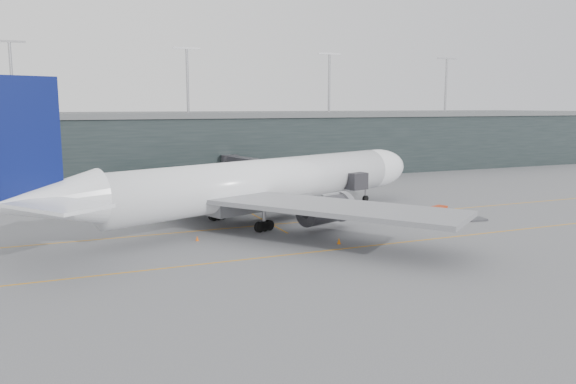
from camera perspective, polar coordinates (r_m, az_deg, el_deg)
name	(u,v)px	position (r m, az deg, el deg)	size (l,w,h in m)	color
ground	(230,222)	(82.11, -5.93, -3.05)	(320.00, 320.00, 0.00)	#57575C
taxiline_a	(238,227)	(78.37, -5.09, -3.60)	(160.00, 0.25, 0.02)	orange
taxiline_b	(281,256)	(63.71, -0.74, -6.47)	(160.00, 0.25, 0.02)	orange
taxiline_lead_main	(225,199)	(102.37, -6.46, -0.70)	(0.25, 60.00, 0.02)	orange
terminal	(159,144)	(137.30, -12.97, 4.74)	(240.00, 36.00, 29.00)	black
main_aircraft	(260,184)	(81.18, -2.84, 0.83)	(68.04, 62.84, 19.80)	white
jet_bridge	(281,169)	(108.95, -0.67, 2.39)	(12.84, 42.78, 6.21)	#27272C
gse_cart	(439,211)	(88.18, 15.09, -1.87)	(2.88, 2.40, 1.68)	#B22E0C
baggage_dolly	(475,219)	(87.46, 18.49, -2.62)	(2.84, 2.27, 0.28)	#39393E
uld_a	(180,207)	(90.75, -10.88, -1.47)	(2.16, 1.91, 1.66)	#3A3A3F
uld_b	(197,204)	(92.51, -9.25, -1.21)	(2.31, 2.08, 1.72)	#3A3A3F
uld_c	(209,206)	(90.90, -8.01, -1.38)	(2.11, 1.84, 1.66)	#3A3A3F
cone_nose	(460,212)	(91.78, 17.04, -1.91)	(0.45, 0.45, 0.72)	#EB460D
cone_wing_stbd	(339,241)	(69.14, 5.20, -4.97)	(0.48, 0.48, 0.76)	orange
cone_wing_port	(274,203)	(96.03, -1.48, -1.08)	(0.42, 0.42, 0.67)	#CF6C0B
cone_tail	(197,238)	(71.31, -9.21, -4.66)	(0.42, 0.42, 0.66)	#E8570C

